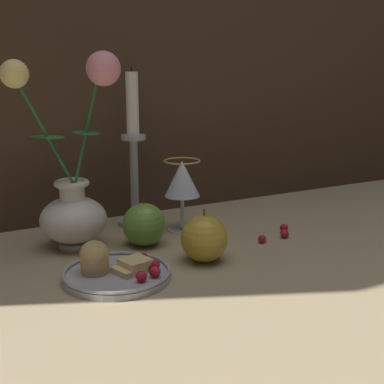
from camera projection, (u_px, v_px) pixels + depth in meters
name	position (u px, v px, depth m)	size (l,w,h in m)	color
ground_plane	(168.00, 247.00, 1.02)	(2.40, 2.40, 0.00)	#9E8966
vase	(74.00, 191.00, 0.99)	(0.21, 0.13, 0.36)	silver
plate_with_pastries	(113.00, 270.00, 0.87)	(0.18, 0.18, 0.06)	#A3A3A8
wine_glass	(182.00, 181.00, 1.10)	(0.08, 0.08, 0.15)	silver
candlestick	(134.00, 157.00, 1.13)	(0.08, 0.08, 0.33)	#A3A3A8
apple_beside_vase	(204.00, 238.00, 0.94)	(0.08, 0.08, 0.10)	#B2932D
apple_near_glass	(144.00, 225.00, 1.02)	(0.08, 0.08, 0.10)	#669938
berry_near_plate	(284.00, 234.00, 1.07)	(0.02, 0.02, 0.02)	#AD192D
berry_front_center	(262.00, 239.00, 1.04)	(0.02, 0.02, 0.02)	#AD192D
berry_by_glass_stem	(214.00, 224.00, 1.14)	(0.02, 0.02, 0.02)	#AD192D
berry_under_candlestick	(284.00, 228.00, 1.11)	(0.02, 0.02, 0.02)	#AD192D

